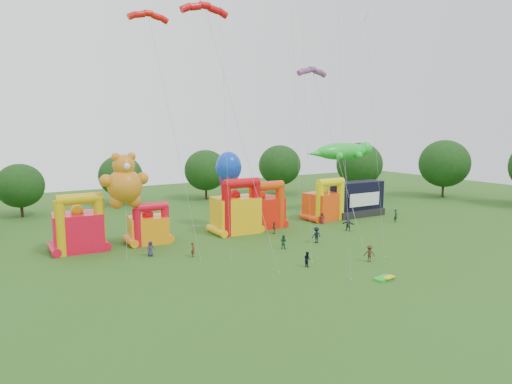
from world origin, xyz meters
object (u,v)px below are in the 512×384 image
gecko_kite (347,179)px  spectator_0 (150,249)px  bouncy_castle_0 (79,229)px  stage_trailer (357,199)px  spectator_4 (274,228)px  octopus_kite (235,187)px  teddy_bear_kite (125,195)px  bouncy_castle_2 (237,212)px

gecko_kite → spectator_0: (-34.22, -6.07, -5.03)m
bouncy_castle_0 → gecko_kite: gecko_kite is taller
stage_trailer → bouncy_castle_0: bearing=178.0°
stage_trailer → spectator_4: (-18.01, -3.23, -1.85)m
bouncy_castle_0 → spectator_4: size_ratio=4.24×
octopus_kite → spectator_4: bearing=-61.7°
spectator_4 → gecko_kite: bearing=143.0°
teddy_bear_kite → bouncy_castle_0: bearing=149.7°
bouncy_castle_2 → octopus_kite: size_ratio=0.69×
spectator_0 → octopus_kite: bearing=23.5°
stage_trailer → octopus_kite: octopus_kite is taller
stage_trailer → gecko_kite: bearing=137.0°
bouncy_castle_2 → spectator_4: 5.44m
spectator_4 → bouncy_castle_0: bearing=-62.8°
teddy_bear_kite → spectator_4: size_ratio=7.05×
teddy_bear_kite → spectator_0: teddy_bear_kite is taller
bouncy_castle_0 → bouncy_castle_2: size_ratio=0.91×
stage_trailer → octopus_kite: (-20.92, 2.19, 3.11)m
bouncy_castle_0 → spectator_4: bearing=-11.2°
gecko_kite → octopus_kite: 19.72m
spectator_0 → bouncy_castle_0: bearing=131.7°
teddy_bear_kite → gecko_kite: (35.75, 2.43, -0.62)m
gecko_kite → stage_trailer: bearing=-43.0°
teddy_bear_kite → bouncy_castle_2: bearing=4.7°
octopus_kite → spectator_0: bearing=-153.9°
spectator_0 → stage_trailer: bearing=5.3°
teddy_bear_kite → octopus_kite: bearing=12.2°
bouncy_castle_0 → gecko_kite: (40.44, -0.32, 3.29)m
bouncy_castle_2 → stage_trailer: bouncy_castle_2 is taller
spectator_4 → teddy_bear_kite: bearing=-57.4°
bouncy_castle_0 → teddy_bear_kite: teddy_bear_kite is taller
bouncy_castle_0 → spectator_4: 24.19m
bouncy_castle_2 → bouncy_castle_0: bearing=175.7°
stage_trailer → gecko_kite: (-1.23, 1.15, 3.21)m
gecko_kite → octopus_kite: size_ratio=1.28×
bouncy_castle_0 → gecko_kite: size_ratio=0.49×
stage_trailer → teddy_bear_kite: size_ratio=0.78×
bouncy_castle_2 → octopus_kite: octopus_kite is taller
bouncy_castle_0 → spectator_4: (23.67, -4.69, -1.78)m
octopus_kite → spectator_4: (2.91, -5.42, -4.97)m
teddy_bear_kite → stage_trailer: bearing=2.0°
teddy_bear_kite → octopus_kite: 16.45m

